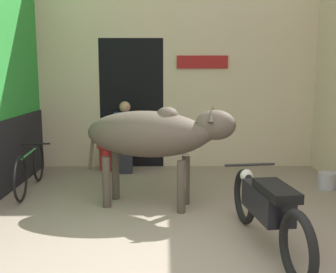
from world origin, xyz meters
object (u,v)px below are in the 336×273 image
object	(u,v)px
cow	(154,135)
bucket	(327,181)
bicycle	(30,169)
shopkeeper_seated	(125,135)
plastic_stool	(106,157)
motorcycle_near	(267,207)

from	to	relation	value
cow	bucket	xyz separation A→B (m)	(2.65, 0.76, -0.84)
bicycle	bucket	xyz separation A→B (m)	(4.55, 0.01, -0.20)
shopkeeper_seated	plastic_stool	world-z (taller)	shopkeeper_seated
shopkeeper_seated	bucket	size ratio (longest dim) A/B	4.92
plastic_stool	bucket	size ratio (longest dim) A/B	1.80
motorcycle_near	bicycle	bearing A→B (deg)	146.25
cow	plastic_stool	bearing A→B (deg)	115.58
motorcycle_near	bucket	bearing A→B (deg)	54.55
shopkeeper_seated	plastic_stool	distance (m)	0.57
plastic_stool	bucket	world-z (taller)	plastic_stool
shopkeeper_seated	plastic_stool	bearing A→B (deg)	167.50
bicycle	motorcycle_near	bearing A→B (deg)	-33.75
cow	shopkeeper_seated	bearing A→B (deg)	106.80
bucket	cow	bearing A→B (deg)	-164.01
motorcycle_near	bucket	size ratio (longest dim) A/B	7.88
cow	plastic_stool	size ratio (longest dim) A/B	4.36
shopkeeper_seated	bicycle	bearing A→B (deg)	-139.40
motorcycle_near	bicycle	xyz separation A→B (m)	(-3.08, 2.06, -0.10)
bicycle	shopkeeper_seated	world-z (taller)	shopkeeper_seated
motorcycle_near	bucket	distance (m)	2.56
shopkeeper_seated	bucket	bearing A→B (deg)	-19.42
cow	bicycle	distance (m)	2.15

